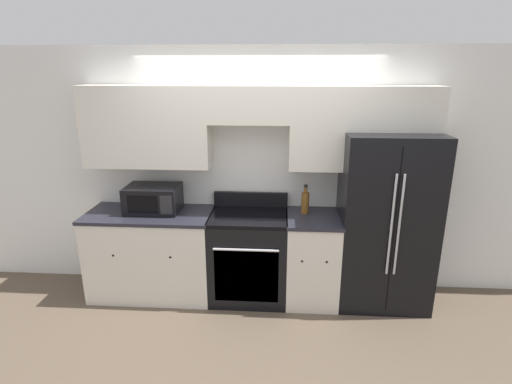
% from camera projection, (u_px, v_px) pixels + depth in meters
% --- Properties ---
extents(ground_plane, '(12.00, 12.00, 0.00)m').
position_uv_depth(ground_plane, '(254.00, 312.00, 4.06)').
color(ground_plane, brown).
extents(wall_back, '(8.00, 0.39, 2.60)m').
position_uv_depth(wall_back, '(258.00, 154.00, 4.17)').
color(wall_back, white).
rests_on(wall_back, ground_plane).
extents(lower_cabinets_left, '(1.31, 0.64, 0.93)m').
position_uv_depth(lower_cabinets_left, '(152.00, 253.00, 4.29)').
color(lower_cabinets_left, silver).
rests_on(lower_cabinets_left, ground_plane).
extents(lower_cabinets_right, '(0.55, 0.64, 0.93)m').
position_uv_depth(lower_cabinets_right, '(312.00, 258.00, 4.19)').
color(lower_cabinets_right, silver).
rests_on(lower_cabinets_right, ground_plane).
extents(oven_range, '(0.80, 0.65, 1.09)m').
position_uv_depth(oven_range, '(249.00, 256.00, 4.23)').
color(oven_range, black).
rests_on(oven_range, ground_plane).
extents(refrigerator, '(0.92, 0.74, 1.79)m').
position_uv_depth(refrigerator, '(385.00, 220.00, 4.06)').
color(refrigerator, black).
rests_on(refrigerator, ground_plane).
extents(microwave, '(0.55, 0.39, 0.28)m').
position_uv_depth(microwave, '(153.00, 199.00, 4.17)').
color(microwave, black).
rests_on(microwave, lower_cabinets_left).
extents(bottle, '(0.08, 0.08, 0.30)m').
position_uv_depth(bottle, '(305.00, 202.00, 4.12)').
color(bottle, brown).
rests_on(bottle, lower_cabinets_right).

